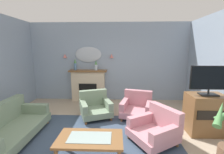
{
  "coord_description": "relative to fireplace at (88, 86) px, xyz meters",
  "views": [
    {
      "loc": [
        0.3,
        -2.69,
        1.89
      ],
      "look_at": [
        0.14,
        1.69,
        1.09
      ],
      "focal_mm": 24.3,
      "sensor_mm": 36.0,
      "label": 1
    }
  ],
  "objects": [
    {
      "name": "mantel_vase_right",
      "position": [
        0.3,
        -0.03,
        0.76
      ],
      "size": [
        0.11,
        0.11,
        0.36
      ],
      "color": "silver",
      "rests_on": "fireplace"
    },
    {
      "name": "tv_cabinet",
      "position": [
        3.07,
        -2.1,
        -0.12
      ],
      "size": [
        0.8,
        0.57,
        0.9
      ],
      "color": "brown",
      "rests_on": "ground"
    },
    {
      "name": "wall_mirror",
      "position": [
        -0.0,
        0.14,
        1.14
      ],
      "size": [
        0.96,
        0.06,
        0.56
      ],
      "primitive_type": "ellipsoid",
      "color": "#B2BCC6"
    },
    {
      "name": "mantel_vase_left",
      "position": [
        -0.45,
        -0.03,
        0.8
      ],
      "size": [
        0.1,
        0.1,
        0.41
      ],
      "color": "#4C7093",
      "rests_on": "fireplace"
    },
    {
      "name": "coffee_table",
      "position": [
        0.61,
        -3.11,
        -0.19
      ],
      "size": [
        1.1,
        0.6,
        0.45
      ],
      "color": "brown",
      "rests_on": "ground"
    },
    {
      "name": "armchair_in_corner",
      "position": [
        1.86,
        -2.5,
        -0.27
      ],
      "size": [
        1.11,
        1.11,
        0.71
      ],
      "color": "#B77A84",
      "rests_on": "ground"
    },
    {
      "name": "floral_couch",
      "position": [
        -1.2,
        -2.59,
        -0.25
      ],
      "size": [
        0.87,
        1.72,
        0.76
      ],
      "color": "gray",
      "rests_on": "ground"
    },
    {
      "name": "fireplace",
      "position": [
        0.0,
        0.0,
        0.0
      ],
      "size": [
        1.36,
        0.36,
        1.16
      ],
      "color": "beige",
      "rests_on": "ground"
    },
    {
      "name": "patterned_rug",
      "position": [
        0.76,
        -2.52,
        -0.56
      ],
      "size": [
        3.2,
        2.4,
        0.01
      ],
      "primitive_type": "cube",
      "color": "#38475B",
      "rests_on": "ground"
    },
    {
      "name": "wall_sconce_right",
      "position": [
        0.85,
        0.09,
        1.09
      ],
      "size": [
        0.14,
        0.14,
        0.14
      ],
      "primitive_type": "cone",
      "color": "#D17066"
    },
    {
      "name": "wall_back",
      "position": [
        0.76,
        0.22,
        0.85
      ],
      "size": [
        6.71,
        0.1,
        2.85
      ],
      "primitive_type": "cube",
      "color": "#8C9EB2",
      "rests_on": "ground"
    },
    {
      "name": "armchair_beside_couch",
      "position": [
        1.62,
        -1.31,
        -0.27
      ],
      "size": [
        0.99,
        1.0,
        0.71
      ],
      "color": "#B77A84",
      "rests_on": "ground"
    },
    {
      "name": "floor",
      "position": [
        0.76,
        -2.72,
        -0.62
      ],
      "size": [
        6.71,
        6.78,
        0.1
      ],
      "primitive_type": "cube",
      "color": "tan",
      "rests_on": "ground"
    },
    {
      "name": "armchair_near_fireplace",
      "position": [
        0.43,
        -1.32,
        -0.27
      ],
      "size": [
        1.04,
        1.05,
        0.71
      ],
      "color": "gray",
      "rests_on": "ground"
    },
    {
      "name": "tv_flatscreen",
      "position": [
        3.07,
        -2.12,
        0.68
      ],
      "size": [
        0.84,
        0.24,
        0.65
      ],
      "color": "black",
      "rests_on": "tv_cabinet"
    },
    {
      "name": "wall_sconce_left",
      "position": [
        -0.85,
        0.09,
        1.09
      ],
      "size": [
        0.14,
        0.14,
        0.14
      ],
      "primitive_type": "cone",
      "color": "#D17066"
    }
  ]
}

